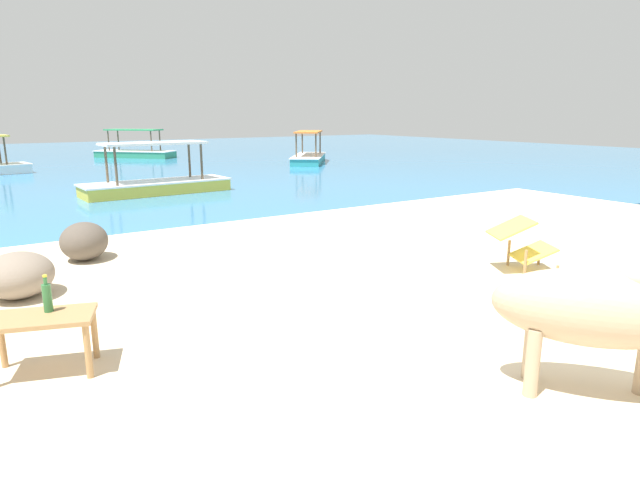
{
  "coord_description": "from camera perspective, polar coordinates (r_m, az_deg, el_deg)",
  "views": [
    {
      "loc": [
        -3.3,
        -2.15,
        2.0
      ],
      "look_at": [
        0.06,
        3.0,
        0.55
      ],
      "focal_mm": 30.22,
      "sensor_mm": 36.0,
      "label": 1
    }
  ],
  "objects": [
    {
      "name": "sand_beach",
      "position": [
        4.41,
        21.83,
        -14.43
      ],
      "size": [
        18.0,
        14.0,
        0.04
      ],
      "primitive_type": "cube",
      "color": "beige",
      "rests_on": "ground"
    },
    {
      "name": "shore_rock_large",
      "position": [
        8.02,
        -23.7,
        -0.11
      ],
      "size": [
        0.83,
        0.88,
        0.52
      ],
      "primitive_type": "ellipsoid",
      "rotation": [
        0.0,
        0.0,
        1.21
      ],
      "color": "brown",
      "rests_on": "sand_beach"
    },
    {
      "name": "low_bench_table",
      "position": [
        4.66,
        -27.42,
        -8.05
      ],
      "size": [
        0.86,
        0.66,
        0.47
      ],
      "rotation": [
        0.0,
        0.0,
        -0.32
      ],
      "color": "#A37A4C",
      "rests_on": "sand_beach"
    },
    {
      "name": "deck_chair_far",
      "position": [
        7.25,
        20.61,
        -0.15
      ],
      "size": [
        0.93,
        0.85,
        0.68
      ],
      "rotation": [
        0.0,
        0.0,
        5.75
      ],
      "color": "#A37A4C",
      "rests_on": "sand_beach"
    },
    {
      "name": "shore_rock_medium",
      "position": [
        6.72,
        -29.33,
        -3.25
      ],
      "size": [
        0.92,
        0.98,
        0.5
      ],
      "primitive_type": "ellipsoid",
      "rotation": [
        0.0,
        0.0,
        1.29
      ],
      "color": "gray",
      "rests_on": "sand_beach"
    },
    {
      "name": "bottle",
      "position": [
        4.66,
        -26.92,
        -5.4
      ],
      "size": [
        0.07,
        0.07,
        0.3
      ],
      "color": "#2D6B38",
      "rests_on": "low_bench_table"
    },
    {
      "name": "boat_teal",
      "position": [
        22.41,
        -1.2,
        8.87
      ],
      "size": [
        3.15,
        3.62,
        1.29
      ],
      "rotation": [
        0.0,
        0.0,
        0.92
      ],
      "color": "teal",
      "rests_on": "water_surface"
    },
    {
      "name": "boat_yellow",
      "position": [
        14.33,
        -16.93,
        5.83
      ],
      "size": [
        3.74,
        1.38,
        1.29
      ],
      "rotation": [
        0.0,
        0.0,
        0.06
      ],
      "color": "gold",
      "rests_on": "water_surface"
    },
    {
      "name": "boat_green",
      "position": [
        26.6,
        -18.99,
        8.85
      ],
      "size": [
        3.38,
        3.44,
        1.29
      ],
      "rotation": [
        0.0,
        0.0,
        2.34
      ],
      "color": "#338E66",
      "rests_on": "water_surface"
    },
    {
      "name": "water_surface",
      "position": [
        24.46,
        -25.45,
        7.29
      ],
      "size": [
        60.0,
        36.0,
        0.03
      ],
      "primitive_type": "cube",
      "color": "teal",
      "rests_on": "ground"
    },
    {
      "name": "cow",
      "position": [
        4.2,
        27.77,
        -6.57
      ],
      "size": [
        1.36,
        1.57,
        0.98
      ],
      "rotation": [
        0.0,
        0.0,
        5.39
      ],
      "color": "tan",
      "rests_on": "sand_beach"
    }
  ]
}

